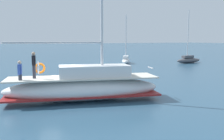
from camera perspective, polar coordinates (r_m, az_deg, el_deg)
ground_plane at (r=16.32m, az=-12.15°, el=-6.59°), size 400.00×400.00×0.00m
main_sailboat at (r=15.72m, az=-6.33°, el=-3.64°), size 4.63×9.90×11.78m
moored_sloop_near at (r=41.90m, az=17.00°, el=2.30°), size 1.63×5.10×8.30m
moored_cutter_right at (r=39.27m, az=3.17°, el=2.27°), size 4.88×3.69×7.47m
mooring_buoy at (r=22.76m, az=-5.23°, el=-2.07°), size 0.70×0.70×0.95m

